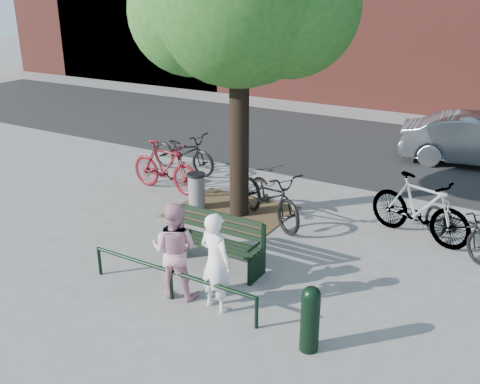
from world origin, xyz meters
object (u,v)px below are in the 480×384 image
Objects in this scene: litter_bin at (197,191)px; park_bench at (216,240)px; bicycle_c at (270,195)px; person_left at (216,262)px; bollard at (310,316)px; person_right at (175,250)px.

park_bench is at bearing -47.53° from litter_bin.
bicycle_c is at bearing 92.12° from park_bench.
person_left is 1.64m from bollard.
bicycle_c is at bearing 124.84° from bollard.
bicycle_c reaches higher than bollard.
bicycle_c is (1.68, 0.20, 0.16)m from litter_bin.
bollard is 4.22m from bicycle_c.
bollard is (1.60, -0.21, -0.26)m from person_left.
park_bench is 0.80× the size of bicycle_c.
litter_bin is at bearing 127.39° from bicycle_c.
litter_bin is (-1.76, 1.92, -0.07)m from park_bench.
person_left is 0.75m from person_right.
park_bench is at bearing 150.10° from bollard.
bicycle_c reaches higher than litter_bin.
person_right is 2.38m from bollard.
person_right is at bearing 11.19° from person_left.
bollard is at bearing -29.90° from park_bench.
person_left is at bearing 172.49° from bollard.
person_left is at bearing 166.20° from person_right.
bollard is 0.44× the size of bicycle_c.
person_right is 1.91× the size of litter_bin.
bollard is (2.35, -0.21, -0.26)m from person_right.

